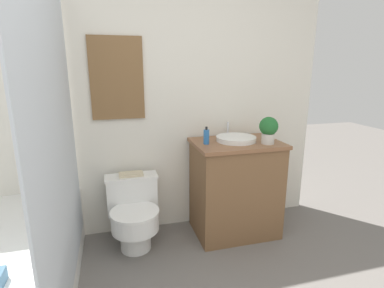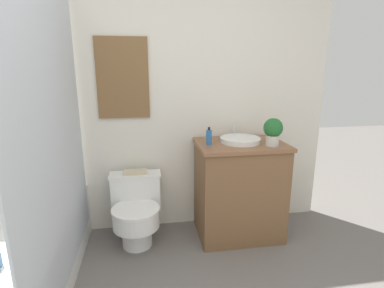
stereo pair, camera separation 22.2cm
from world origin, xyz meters
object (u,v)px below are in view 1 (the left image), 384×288
Objects in this scene: soap_bottle at (206,137)px; book_on_tank at (131,174)px; potted_plant at (269,129)px; sink at (236,139)px; toilet at (134,213)px.

book_on_tank is (-0.61, 0.15, -0.32)m from soap_bottle.
book_on_tank is at bearing 166.16° from potted_plant.
potted_plant is at bearing -13.88° from soap_bottle.
potted_plant is (0.49, -0.12, 0.06)m from soap_bottle.
book_on_tank is at bearing 166.20° from soap_bottle.
soap_bottle is (-0.27, -0.03, 0.04)m from sink.
potted_plant is at bearing -13.84° from book_on_tank.
toilet is at bearing 172.71° from potted_plant.
sink is 0.28m from potted_plant.
soap_bottle is (0.61, -0.02, 0.60)m from toilet.
sink is at bearing 145.18° from potted_plant.
potted_plant is 1.19m from book_on_tank.
soap_bottle is at bearing -173.94° from sink.
book_on_tank is (-0.88, 0.12, -0.28)m from sink.
potted_plant is at bearing -7.29° from toilet.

